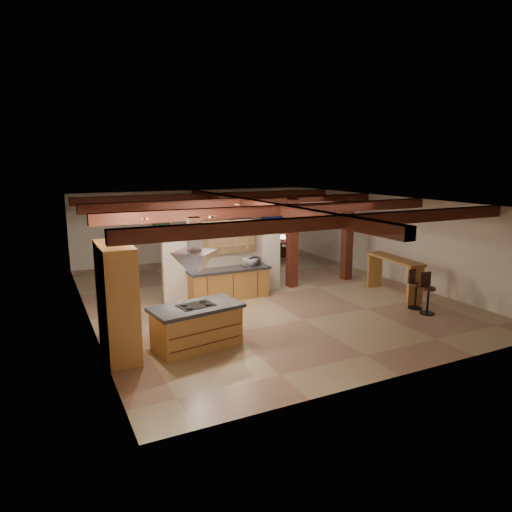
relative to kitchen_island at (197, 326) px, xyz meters
The scene contains 22 objects.
ground 4.27m from the kitchen_island, 43.77° to the left, with size 12.00×12.00×0.00m, color tan.
room_walls 4.44m from the kitchen_island, 43.77° to the left, with size 12.00×12.00×12.00m.
ceiling_beams 4.81m from the kitchen_island, 43.77° to the left, with size 10.00×12.00×0.28m.
timber_posts 6.66m from the kitchen_island, 31.69° to the left, with size 2.50×0.30×2.90m.
partition_wall 4.05m from the kitchen_island, 59.01° to the left, with size 3.80×0.18×2.20m, color beige.
pantry_cabinet 1.78m from the kitchen_island, 168.17° to the left, with size 0.67×1.60×2.40m.
back_counter 3.68m from the kitchen_island, 55.88° to the left, with size 2.50×0.66×0.94m.
upper_display_cabinet 4.08m from the kitchen_island, 57.55° to the left, with size 1.80×0.36×0.95m.
range_hood 1.29m from the kitchen_island, 90.00° to the left, with size 1.10×1.10×1.40m.
back_windows 10.68m from the kitchen_island, 56.53° to the left, with size 2.70×0.07×1.70m.
framed_art 9.09m from the kitchen_island, 80.00° to the left, with size 0.65×0.05×0.85m.
recessed_cans 2.64m from the kitchen_island, 62.11° to the left, with size 3.16×2.46×0.03m.
kitchen_island is the anchor object (origin of this frame).
dining_table 6.78m from the kitchen_island, 61.81° to the left, with size 1.65×0.92×0.58m, color #3E200F.
sofa 10.19m from the kitchen_island, 55.10° to the left, with size 2.25×0.88×0.66m, color black.
microwave 4.18m from the kitchen_island, 47.41° to the left, with size 0.47×0.32×0.26m, color #B2B2B7.
bar_counter 6.87m from the kitchen_island, 10.04° to the left, with size 0.80×2.28×1.17m.
side_table 10.99m from the kitchen_island, 50.59° to the left, with size 0.41×0.41×0.51m, color #38180E.
table_lamp 10.99m from the kitchen_island, 50.59° to the left, with size 0.27×0.27×0.32m.
bar_stool_a 6.36m from the kitchen_island, ahead, with size 0.39×0.40×1.12m.
bar_stool_b 6.37m from the kitchen_island, ahead, with size 0.39×0.40×1.10m.
dining_chairs 6.77m from the kitchen_island, 61.81° to the left, with size 2.33×2.33×1.25m.
Camera 1 is at (-6.08, -12.07, 4.04)m, focal length 32.00 mm.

